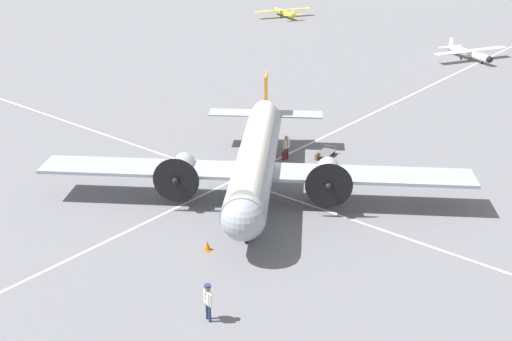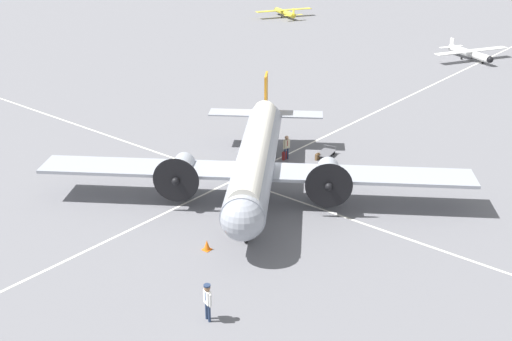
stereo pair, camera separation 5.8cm
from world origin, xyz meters
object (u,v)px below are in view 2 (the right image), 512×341
Objects in this scene: passenger_boarding at (287,145)px; suitcase_near_door at (285,155)px; traffic_cone at (207,245)px; suitcase_upright_spare at (318,157)px; light_aircraft_distant at (471,53)px; crew_foreground at (207,298)px; airliner_main at (255,160)px; baggage_cart at (326,153)px; light_aircraft_taxiing at (284,12)px.

suitcase_near_door is at bearing -17.25° from passenger_boarding.
passenger_boarding is at bearing -161.11° from traffic_cone.
suitcase_near_door is 1.26× the size of suitcase_upright_spare.
light_aircraft_distant is (-35.72, -3.51, 0.57)m from suitcase_upright_spare.
passenger_boarding is 2.37m from suitcase_upright_spare.
airliner_main is at bearing -40.46° from crew_foreground.
light_aircraft_distant reaches higher than suitcase_near_door.
baggage_cart reaches higher than suitcase_upright_spare.
suitcase_near_door is (0.12, -0.07, -0.79)m from passenger_boarding.
airliner_main is 12.44× the size of crew_foreground.
airliner_main is 43.28m from light_aircraft_distant.
baggage_cart is 56.96m from light_aircraft_taxiing.
light_aircraft_taxiing is (-44.43, -36.60, 0.54)m from suitcase_upright_spare.
suitcase_near_door is 37.21m from light_aircraft_distant.
baggage_cart is at bearing 147.07° from airliner_main.
suitcase_upright_spare is at bearing 157.07° from light_aircraft_taxiing.
light_aircraft_taxiing is 14.91× the size of traffic_cone.
light_aircraft_distant is at bearing -163.83° from passenger_boarding.
suitcase_near_door is at bearing 165.87° from airliner_main.
crew_foreground is at bearing -4.34° from airliner_main.
crew_foreground is at bearing 43.96° from traffic_cone.
crew_foreground reaches higher than suitcase_upright_spare.
suitcase_near_door is 0.34× the size of baggage_cart.
baggage_cart is at bearing -170.60° from traffic_cone.
suitcase_upright_spare is at bearing -50.33° from crew_foreground.
light_aircraft_distant is 1.06× the size of light_aircraft_taxiing.
light_aircraft_distant is (-37.17, -1.67, 0.50)m from suitcase_near_door.
airliner_main is at bearing -161.60° from traffic_cone.
airliner_main is 12.96× the size of passenger_boarding.
airliner_main is 2.69× the size of light_aircraft_taxiing.
baggage_cart is (-2.21, 1.90, -0.81)m from passenger_boarding.
airliner_main reaches higher than light_aircraft_taxiing.
traffic_cone is (14.13, 2.61, 0.03)m from suitcase_upright_spare.
crew_foreground is at bearing -51.89° from light_aircraft_distant.
crew_foreground is 1.04× the size of passenger_boarding.
suitcase_upright_spare is at bearing -169.54° from traffic_cone.
crew_foreground is 20.59m from baggage_cart.
light_aircraft_distant is at bearing 174.49° from baggage_cart.
suitcase_near_door is (-5.91, -2.20, -2.11)m from airliner_main.
light_aircraft_taxiing reaches higher than baggage_cart.
light_aircraft_taxiing is at bearing -167.47° from light_aircraft_distant.
baggage_cart is (-0.88, 0.12, 0.04)m from suitcase_upright_spare.
crew_foreground is 0.22× the size of light_aircraft_taxiing.
traffic_cone is (58.56, 39.21, -0.51)m from light_aircraft_taxiing.
passenger_boarding is at bearing -44.00° from crew_foreground.
suitcase_near_door reaches higher than baggage_cart.
suitcase_near_door reaches higher than traffic_cone.
airliner_main is 7.68m from suitcase_upright_spare.
baggage_cart is (-2.33, 1.97, -0.03)m from suitcase_near_door.
passenger_boarding is 57.50m from light_aircraft_taxiing.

